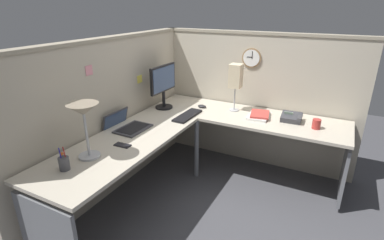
{
  "coord_description": "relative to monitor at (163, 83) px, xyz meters",
  "views": [
    {
      "loc": [
        -2.5,
        -1.16,
        1.87
      ],
      "look_at": [
        -0.12,
        0.07,
        0.81
      ],
      "focal_mm": 27.74,
      "sensor_mm": 36.0,
      "label": 1
    }
  ],
  "objects": [
    {
      "name": "office_phone",
      "position": [
        0.25,
        -1.4,
        -0.26
      ],
      "size": [
        0.2,
        0.21,
        0.11
      ],
      "color": "#38383D",
      "rests_on": "desk"
    },
    {
      "name": "desk_lamp_paper",
      "position": [
        0.29,
        -0.76,
        0.09
      ],
      "size": [
        0.13,
        0.13,
        0.53
      ],
      "color": "#B7BABF",
      "rests_on": "desk"
    },
    {
      "name": "ground_plane",
      "position": [
        -0.26,
        -0.64,
        -1.02
      ],
      "size": [
        6.8,
        6.8,
        0.0
      ],
      "primitive_type": "plane",
      "color": "#47474C"
    },
    {
      "name": "pinned_note_leftmost",
      "position": [
        -0.2,
        0.18,
        0.07
      ],
      "size": [
        0.08,
        0.0,
        0.08
      ],
      "primitive_type": "cube",
      "color": "#EAD84C"
    },
    {
      "name": "monitor",
      "position": [
        0.0,
        0.0,
        0.0
      ],
      "size": [
        0.46,
        0.2,
        0.5
      ],
      "color": "black",
      "rests_on": "desk"
    },
    {
      "name": "coffee_mug",
      "position": [
        0.15,
        -1.65,
        -0.25
      ],
      "size": [
        0.08,
        0.08,
        0.1
      ],
      "primitive_type": "cylinder",
      "color": "#B2332D",
      "rests_on": "desk"
    },
    {
      "name": "pinned_note_middle",
      "position": [
        -0.9,
        0.18,
        0.3
      ],
      "size": [
        0.08,
        0.0,
        0.09
      ],
      "primitive_type": "cube",
      "color": "pink"
    },
    {
      "name": "cubicle_wall_back",
      "position": [
        -0.63,
        0.23,
        -0.23
      ],
      "size": [
        2.57,
        0.12,
        1.58
      ],
      "color": "#B7AD99",
      "rests_on": "ground"
    },
    {
      "name": "desk",
      "position": [
        -0.41,
        -0.69,
        -0.39
      ],
      "size": [
        2.35,
        2.15,
        0.73
      ],
      "color": "beige",
      "rests_on": "ground"
    },
    {
      "name": "laptop",
      "position": [
        -0.68,
        0.02,
        -0.27
      ],
      "size": [
        0.35,
        0.39,
        0.22
      ],
      "color": "#38383D",
      "rests_on": "desk"
    },
    {
      "name": "computer_mouse",
      "position": [
        0.21,
        -0.39,
        -0.28
      ],
      "size": [
        0.06,
        0.1,
        0.03
      ],
      "primitive_type": "ellipsoid",
      "color": "#232326",
      "rests_on": "desk"
    },
    {
      "name": "cell_phone",
      "position": [
        -1.01,
        -0.21,
        -0.29
      ],
      "size": [
        0.08,
        0.15,
        0.01
      ],
      "primitive_type": "cube",
      "rotation": [
        0.0,
        0.0,
        0.06
      ],
      "color": "black",
      "rests_on": "desk"
    },
    {
      "name": "cubicle_wall_right",
      "position": [
        0.61,
        -0.9,
        -0.23
      ],
      "size": [
        0.12,
        2.37,
        1.58
      ],
      "color": "#B7AD99",
      "rests_on": "ground"
    },
    {
      "name": "keyboard",
      "position": [
        -0.13,
        -0.38,
        -0.28
      ],
      "size": [
        0.43,
        0.15,
        0.02
      ],
      "primitive_type": "cube",
      "rotation": [
        0.0,
        0.0,
        -0.02
      ],
      "color": "black",
      "rests_on": "desk"
    },
    {
      "name": "desk_lamp_dome",
      "position": [
        -1.28,
        -0.11,
        0.07
      ],
      "size": [
        0.24,
        0.24,
        0.44
      ],
      "color": "#B7BABF",
      "rests_on": "desk"
    },
    {
      "name": "wall_clock",
      "position": [
        0.55,
        -0.84,
        0.27
      ],
      "size": [
        0.04,
        0.22,
        0.22
      ],
      "color": "olive"
    },
    {
      "name": "pen_cup",
      "position": [
        -1.51,
        -0.09,
        -0.24
      ],
      "size": [
        0.08,
        0.08,
        0.18
      ],
      "color": "#4C4C51",
      "rests_on": "desk"
    },
    {
      "name": "book_stack",
      "position": [
        0.21,
        -1.07,
        -0.27
      ],
      "size": [
        0.31,
        0.24,
        0.04
      ],
      "color": "silver",
      "rests_on": "desk"
    }
  ]
}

